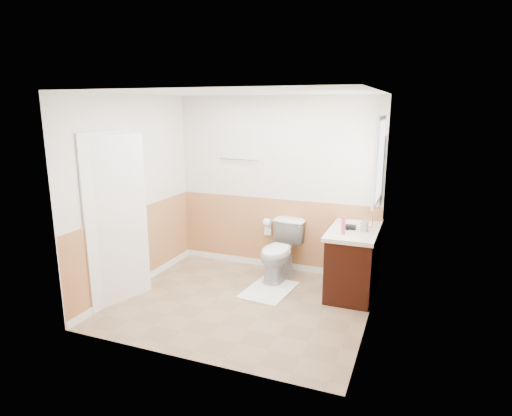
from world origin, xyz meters
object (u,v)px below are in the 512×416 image
at_px(bath_mat, 269,290).
at_px(lotion_bottle, 343,225).
at_px(vanity_cabinet, 354,262).
at_px(soap_dispenser, 364,225).
at_px(toilet, 280,251).

distance_m(bath_mat, lotion_bottle, 1.32).
xyz_separation_m(vanity_cabinet, soap_dispenser, (0.12, -0.10, 0.54)).
bearing_deg(lotion_bottle, toilet, 158.63).
xyz_separation_m(vanity_cabinet, lotion_bottle, (-0.10, -0.32, 0.56)).
bearing_deg(bath_mat, soap_dispenser, 14.79).
bearing_deg(toilet, bath_mat, -84.13).
height_order(toilet, vanity_cabinet, toilet).
bearing_deg(bath_mat, toilet, 90.00).
distance_m(vanity_cabinet, soap_dispenser, 0.56).
xyz_separation_m(bath_mat, vanity_cabinet, (1.01, 0.40, 0.39)).
xyz_separation_m(bath_mat, soap_dispenser, (1.13, 0.30, 0.93)).
bearing_deg(soap_dispenser, lotion_bottle, -135.15).
bearing_deg(bath_mat, vanity_cabinet, 21.38).
bearing_deg(vanity_cabinet, toilet, 177.69).
xyz_separation_m(lotion_bottle, soap_dispenser, (0.22, 0.22, -0.02)).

